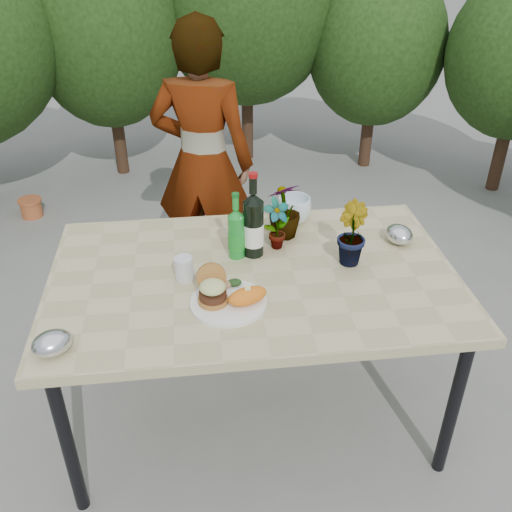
{
  "coord_description": "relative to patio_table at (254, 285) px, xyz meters",
  "views": [
    {
      "loc": [
        -0.22,
        -1.85,
        2.01
      ],
      "look_at": [
        0.0,
        -0.08,
        0.88
      ],
      "focal_mm": 40.0,
      "sensor_mm": 36.0,
      "label": 1
    }
  ],
  "objects": [
    {
      "name": "ground",
      "position": [
        0.0,
        0.0,
        -0.69
      ],
      "size": [
        80.0,
        80.0,
        0.0
      ],
      "primitive_type": "plane",
      "color": "slate",
      "rests_on": "ground"
    },
    {
      "name": "foil_packet_right",
      "position": [
        0.64,
        0.16,
        0.1
      ],
      "size": [
        0.14,
        0.15,
        0.08
      ],
      "primitive_type": "ellipsoid",
      "rotation": [
        0.0,
        0.0,
        1.81
      ],
      "color": "silver",
      "rests_on": "patio_table"
    },
    {
      "name": "shrub_hedge",
      "position": [
        0.02,
        1.74,
        0.44
      ],
      "size": [
        6.75,
        5.18,
        2.17
      ],
      "color": "#382316",
      "rests_on": "ground"
    },
    {
      "name": "seedling_right",
      "position": [
        0.17,
        0.28,
        0.18
      ],
      "size": [
        0.18,
        0.18,
        0.25
      ],
      "primitive_type": "imported",
      "rotation": [
        0.0,
        0.0,
        3.5
      ],
      "color": "#2E5B1F",
      "rests_on": "patio_table"
    },
    {
      "name": "plastic_cup",
      "position": [
        -0.27,
        -0.01,
        0.1
      ],
      "size": [
        0.07,
        0.07,
        0.09
      ],
      "primitive_type": "cylinder",
      "color": "silver",
      "rests_on": "patio_table"
    },
    {
      "name": "person",
      "position": [
        -0.15,
        1.06,
        0.08
      ],
      "size": [
        0.65,
        0.52,
        1.55
      ],
      "primitive_type": "imported",
      "rotation": [
        0.0,
        0.0,
        2.85
      ],
      "color": "#9F6D4F",
      "rests_on": "ground"
    },
    {
      "name": "foil_packet_left",
      "position": [
        -0.7,
        -0.38,
        0.1
      ],
      "size": [
        0.17,
        0.16,
        0.08
      ],
      "primitive_type": "ellipsoid",
      "rotation": [
        0.0,
        0.0,
        0.51
      ],
      "color": "silver",
      "rests_on": "patio_table"
    },
    {
      "name": "burger_stack",
      "position": [
        -0.17,
        -0.17,
        0.12
      ],
      "size": [
        0.11,
        0.16,
        0.11
      ],
      "color": "#B7722D",
      "rests_on": "dinner_plate"
    },
    {
      "name": "patio_table",
      "position": [
        0.0,
        0.0,
        0.0
      ],
      "size": [
        1.6,
        1.0,
        0.75
      ],
      "color": "tan",
      "rests_on": "ground"
    },
    {
      "name": "seedling_left",
      "position": [
        0.12,
        0.18,
        0.17
      ],
      "size": [
        0.14,
        0.12,
        0.23
      ],
      "primitive_type": "imported",
      "rotation": [
        0.0,
        0.0,
        0.38
      ],
      "color": "#285B1F",
      "rests_on": "patio_table"
    },
    {
      "name": "seedling_mid",
      "position": [
        0.39,
        0.04,
        0.19
      ],
      "size": [
        0.13,
        0.15,
        0.26
      ],
      "primitive_type": "imported",
      "rotation": [
        0.0,
        0.0,
        1.67
      ],
      "color": "#2A561D",
      "rests_on": "patio_table"
    },
    {
      "name": "grilled_veg",
      "position": [
        -0.1,
        -0.1,
        0.09
      ],
      "size": [
        0.08,
        0.05,
        0.03
      ],
      "color": "olive",
      "rests_on": "dinner_plate"
    },
    {
      "name": "dinner_plate",
      "position": [
        -0.11,
        -0.19,
        0.06
      ],
      "size": [
        0.28,
        0.28,
        0.01
      ],
      "primitive_type": "cylinder",
      "color": "white",
      "rests_on": "patio_table"
    },
    {
      "name": "sweet_potato",
      "position": [
        -0.05,
        -0.21,
        0.1
      ],
      "size": [
        0.17,
        0.12,
        0.06
      ],
      "primitive_type": "ellipsoid",
      "rotation": [
        0.0,
        0.0,
        0.35
      ],
      "color": "orange",
      "rests_on": "dinner_plate"
    },
    {
      "name": "wine_bottle",
      "position": [
        0.02,
        0.14,
        0.19
      ],
      "size": [
        0.09,
        0.09,
        0.36
      ],
      "rotation": [
        0.0,
        0.0,
        0.12
      ],
      "color": "black",
      "rests_on": "patio_table"
    },
    {
      "name": "terracotta_pot",
      "position": [
        -1.41,
        2.06,
        -0.62
      ],
      "size": [
        0.17,
        0.17,
        0.14
      ],
      "color": "#B3572E",
      "rests_on": "ground"
    },
    {
      "name": "blue_bowl",
      "position": [
        0.23,
        0.4,
        0.12
      ],
      "size": [
        0.2,
        0.2,
        0.12
      ],
      "primitive_type": "imported",
      "rotation": [
        0.0,
        0.0,
        0.37
      ],
      "color": "silver",
      "rests_on": "patio_table"
    },
    {
      "name": "sparkling_water",
      "position": [
        -0.05,
        0.13,
        0.16
      ],
      "size": [
        0.07,
        0.07,
        0.29
      ],
      "rotation": [
        0.0,
        0.0,
        0.29
      ],
      "color": "#188829",
      "rests_on": "patio_table"
    }
  ]
}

